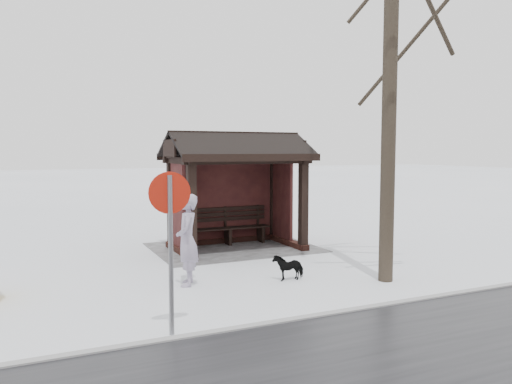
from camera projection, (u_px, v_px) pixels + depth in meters
ground at (237, 249)px, 13.17m from camera, size 120.00×120.00×0.00m
kerb at (364, 309)px, 8.19m from camera, size 120.00×0.15×0.06m
trampled_patch at (234, 247)px, 13.35m from camera, size 4.20×3.20×0.02m
bus_shelter at (234, 167)px, 13.13m from camera, size 3.60×2.40×3.09m
pedestrian at (187, 240)px, 9.59m from camera, size 0.61×0.75×1.77m
dog at (288, 267)px, 10.06m from camera, size 0.61×0.29×0.51m
road_sign at (170, 218)px, 6.94m from camera, size 0.59×0.10×2.31m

